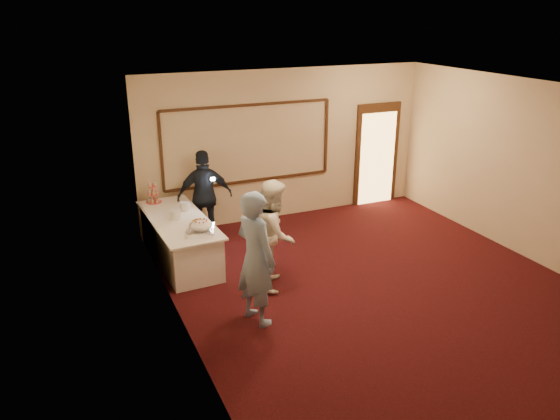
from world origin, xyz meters
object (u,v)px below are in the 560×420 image
(tart, at_px, (199,223))
(plate_stack_a, at_px, (175,215))
(buffet_table, at_px, (180,240))
(plate_stack_b, at_px, (185,206))
(guest, at_px, (205,196))
(woman, at_px, (274,234))
(cupcake_stand, at_px, (153,195))
(man, at_px, (256,258))
(pavlova_tray, at_px, (201,227))

(tart, bearing_deg, plate_stack_a, 128.86)
(buffet_table, height_order, plate_stack_b, plate_stack_b)
(tart, bearing_deg, plate_stack_b, 93.25)
(buffet_table, bearing_deg, guest, 46.17)
(buffet_table, xyz_separation_m, guest, (0.67, 0.70, 0.47))
(tart, distance_m, woman, 1.37)
(cupcake_stand, relative_size, plate_stack_a, 2.22)
(man, relative_size, guest, 1.10)
(plate_stack_b, bearing_deg, plate_stack_a, -125.51)
(guest, bearing_deg, plate_stack_b, 47.06)
(pavlova_tray, distance_m, plate_stack_b, 1.08)
(cupcake_stand, xyz_separation_m, woman, (1.35, -2.40, -0.06))
(cupcake_stand, height_order, plate_stack_b, cupcake_stand)
(tart, xyz_separation_m, woman, (0.90, -1.04, 0.05))
(guest, bearing_deg, man, 96.02)
(plate_stack_b, distance_m, guest, 0.58)
(man, xyz_separation_m, guest, (0.16, 2.99, -0.09))
(buffet_table, distance_m, plate_stack_a, 0.46)
(cupcake_stand, bearing_deg, tart, -71.33)
(buffet_table, height_order, tart, tart)
(buffet_table, xyz_separation_m, pavlova_tray, (0.19, -0.74, 0.47))
(buffet_table, xyz_separation_m, cupcake_stand, (-0.21, 0.97, 0.53))
(buffet_table, distance_m, pavlova_tray, 0.90)
(man, bearing_deg, tart, -10.44)
(plate_stack_b, bearing_deg, pavlova_tray, -90.91)
(pavlova_tray, distance_m, guest, 1.52)
(man, bearing_deg, buffet_table, -5.65)
(woman, bearing_deg, tart, 68.35)
(pavlova_tray, relative_size, plate_stack_b, 3.49)
(plate_stack_b, xyz_separation_m, man, (0.30, -2.64, 0.10))
(man, height_order, woman, man)
(cupcake_stand, height_order, guest, guest)
(pavlova_tray, bearing_deg, plate_stack_b, 89.09)
(buffet_table, height_order, man, man)
(plate_stack_a, distance_m, woman, 1.84)
(man, bearing_deg, plate_stack_a, -4.48)
(cupcake_stand, height_order, tart, cupcake_stand)
(buffet_table, bearing_deg, plate_stack_a, -158.79)
(guest, bearing_deg, plate_stack_a, 54.16)
(man, xyz_separation_m, woman, (0.64, 0.87, -0.09))
(pavlova_tray, height_order, plate_stack_a, pavlova_tray)
(cupcake_stand, relative_size, tart, 1.48)
(tart, relative_size, man, 0.15)
(guest, bearing_deg, pavlova_tray, 80.83)
(plate_stack_b, distance_m, woman, 2.00)
(pavlova_tray, bearing_deg, woman, -35.49)
(pavlova_tray, bearing_deg, buffet_table, 104.42)
(woman, xyz_separation_m, guest, (-0.48, 2.12, 0.00))
(pavlova_tray, distance_m, tart, 0.37)
(buffet_table, xyz_separation_m, woman, (1.15, -1.42, 0.46))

